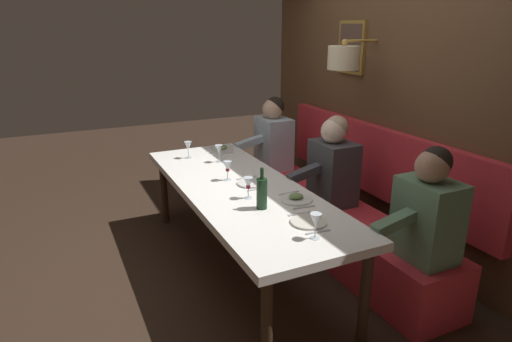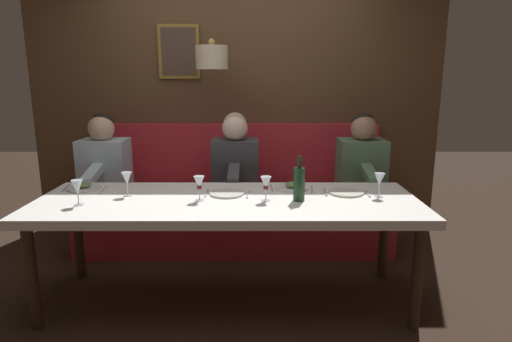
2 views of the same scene
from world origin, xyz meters
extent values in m
plane|color=#332319|center=(0.00, 0.00, 0.00)|extent=(12.00, 12.00, 0.00)
cube|color=white|center=(0.00, 0.00, 0.71)|extent=(0.90, 2.56, 0.06)
cylinder|color=#352416|center=(-0.35, -1.18, 0.34)|extent=(0.07, 0.07, 0.68)
cylinder|color=#352416|center=(-0.35, 1.18, 0.34)|extent=(0.07, 0.07, 0.68)
cylinder|color=#352416|center=(0.35, -1.18, 0.34)|extent=(0.07, 0.07, 0.68)
cylinder|color=#352416|center=(0.35, 1.18, 0.34)|extent=(0.07, 0.07, 0.68)
cube|color=red|center=(0.89, 0.00, 0.23)|extent=(0.52, 2.76, 0.45)
cube|color=brown|center=(1.48, 0.00, 1.45)|extent=(0.10, 3.96, 2.90)
cube|color=red|center=(1.39, 0.00, 0.77)|extent=(0.10, 2.76, 0.64)
cube|color=olive|center=(1.42, 0.53, 1.77)|extent=(0.04, 0.39, 0.50)
cube|color=#4C382D|center=(1.40, 0.53, 1.77)|extent=(0.01, 0.33, 0.44)
cylinder|color=#B78E3D|center=(1.25, 0.19, 1.84)|extent=(0.35, 0.02, 0.02)
cylinder|color=beige|center=(1.08, 0.19, 1.70)|extent=(0.28, 0.28, 0.20)
sphere|color=#B78E3D|center=(1.08, 0.19, 1.83)|extent=(0.06, 0.06, 0.06)
cube|color=#567A5B|center=(0.89, -1.11, 0.73)|extent=(0.30, 0.40, 0.56)
sphere|color=#A37A60|center=(0.87, -1.11, 1.11)|extent=(0.22, 0.22, 0.22)
sphere|color=black|center=(0.90, -1.11, 1.14)|extent=(0.20, 0.20, 0.20)
cube|color=#567A5B|center=(0.60, -1.11, 0.77)|extent=(0.33, 0.09, 0.14)
cube|color=#3D3D42|center=(0.89, -0.01, 0.73)|extent=(0.30, 0.40, 0.56)
sphere|color=beige|center=(0.87, -0.01, 1.11)|extent=(0.22, 0.22, 0.22)
sphere|color=tan|center=(0.90, -0.01, 1.14)|extent=(0.20, 0.20, 0.20)
cube|color=#3D3D42|center=(0.60, -0.01, 0.77)|extent=(0.33, 0.09, 0.14)
cube|color=silver|center=(0.89, 1.12, 0.73)|extent=(0.30, 0.40, 0.56)
sphere|color=#D1A889|center=(0.87, 1.12, 1.11)|extent=(0.22, 0.22, 0.22)
sphere|color=black|center=(0.90, 1.12, 1.14)|extent=(0.20, 0.20, 0.20)
cube|color=silver|center=(0.60, 1.12, 0.77)|extent=(0.33, 0.09, 0.14)
cylinder|color=silver|center=(0.11, 0.01, 0.75)|extent=(0.24, 0.24, 0.01)
cube|color=silver|center=(0.09, -0.14, 0.74)|extent=(0.17, 0.03, 0.01)
cube|color=silver|center=(0.13, 0.15, 0.74)|extent=(0.18, 0.02, 0.01)
cylinder|color=silver|center=(0.13, -0.82, 0.75)|extent=(0.24, 0.24, 0.01)
cube|color=silver|center=(0.11, -0.97, 0.74)|extent=(0.17, 0.03, 0.01)
cube|color=silver|center=(0.15, -0.68, 0.74)|extent=(0.18, 0.03, 0.01)
cylinder|color=white|center=(0.26, -0.45, 0.75)|extent=(0.24, 0.24, 0.01)
ellipsoid|color=#668447|center=(0.26, -0.45, 0.77)|extent=(0.11, 0.09, 0.04)
cube|color=silver|center=(0.24, -0.60, 0.74)|extent=(0.17, 0.03, 0.01)
cube|color=silver|center=(0.28, -0.31, 0.74)|extent=(0.18, 0.02, 0.01)
cylinder|color=silver|center=(0.25, 1.05, 0.75)|extent=(0.24, 0.24, 0.01)
ellipsoid|color=#668447|center=(0.25, 1.05, 0.77)|extent=(0.11, 0.09, 0.04)
cube|color=silver|center=(0.23, 0.91, 0.74)|extent=(0.17, 0.03, 0.01)
cube|color=silver|center=(0.27, 1.20, 0.74)|extent=(0.18, 0.04, 0.01)
cylinder|color=silver|center=(-0.04, -0.26, 0.74)|extent=(0.06, 0.06, 0.00)
cylinder|color=silver|center=(-0.04, -0.26, 0.78)|extent=(0.01, 0.01, 0.07)
cone|color=silver|center=(-0.04, -0.26, 0.86)|extent=(0.07, 0.07, 0.08)
cylinder|color=maroon|center=(-0.04, -0.26, 0.83)|extent=(0.03, 0.03, 0.02)
cylinder|color=silver|center=(-0.14, 0.94, 0.74)|extent=(0.06, 0.06, 0.00)
cylinder|color=silver|center=(-0.14, 0.94, 0.78)|extent=(0.01, 0.01, 0.07)
cone|color=silver|center=(-0.14, 0.94, 0.86)|extent=(0.07, 0.07, 0.08)
cylinder|color=silver|center=(0.08, 0.69, 0.74)|extent=(0.06, 0.06, 0.00)
cylinder|color=silver|center=(0.08, 0.69, 0.78)|extent=(0.01, 0.01, 0.07)
cone|color=silver|center=(0.08, 0.69, 0.86)|extent=(0.07, 0.07, 0.08)
cylinder|color=silver|center=(0.05, -1.03, 0.74)|extent=(0.06, 0.06, 0.00)
cylinder|color=silver|center=(0.05, -1.03, 0.78)|extent=(0.01, 0.01, 0.07)
cone|color=silver|center=(0.05, -1.03, 0.86)|extent=(0.07, 0.07, 0.08)
cylinder|color=silver|center=(-0.03, 0.18, 0.74)|extent=(0.06, 0.06, 0.00)
cylinder|color=silver|center=(-0.03, 0.18, 0.78)|extent=(0.01, 0.01, 0.07)
cone|color=silver|center=(-0.03, 0.18, 0.86)|extent=(0.07, 0.07, 0.08)
cylinder|color=maroon|center=(-0.03, 0.18, 0.83)|extent=(0.03, 0.03, 0.02)
cylinder|color=#19381E|center=(-0.04, -0.47, 0.85)|extent=(0.08, 0.08, 0.22)
cylinder|color=#19381E|center=(-0.04, -0.47, 1.00)|extent=(0.03, 0.03, 0.08)
camera|label=1|loc=(-1.31, -3.05, 1.98)|focal=30.89mm
camera|label=2|loc=(-2.78, -0.19, 1.55)|focal=30.21mm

